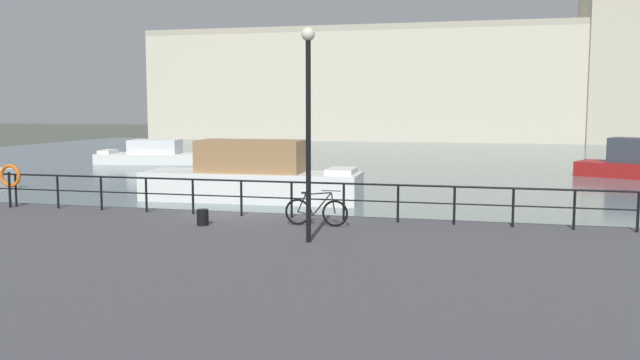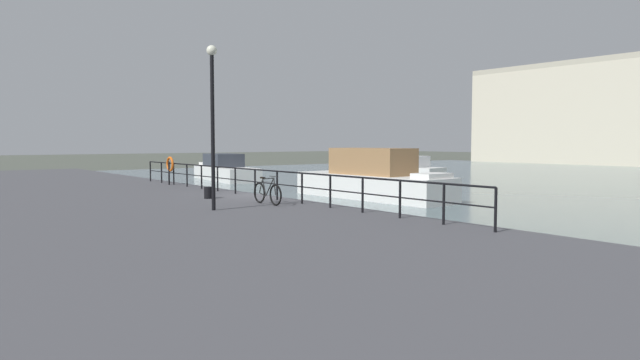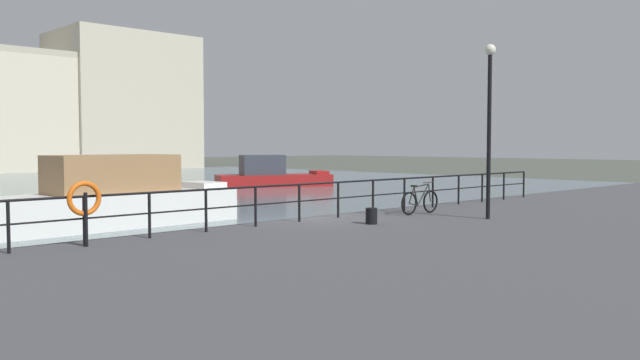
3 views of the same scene
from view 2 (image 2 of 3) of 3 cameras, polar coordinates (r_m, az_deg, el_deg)
The scene contains 11 objects.
ground_plane at distance 22.72m, azimuth -5.47°, elevation -3.60°, with size 240.00×240.00×0.00m, color #4C5147.
water_basin at distance 46.40m, azimuth 27.93°, elevation -0.21°, with size 80.00×60.00×0.01m, color slate.
quay_promenade at distance 20.01m, azimuth -21.46°, elevation -3.67°, with size 56.00×13.00×0.84m, color #47474C.
moored_green_narrowboat at distance 50.52m, azimuth 8.42°, elevation 1.24°, with size 7.59×4.27×1.69m.
moored_cabin_cruiser at distance 44.03m, azimuth -9.60°, elevation 1.03°, with size 8.94×3.72×2.02m.
moored_harbor_tender at distance 29.41m, azimuth 5.33°, elevation 0.12°, with size 9.51×2.87×2.62m.
quay_railing at distance 21.84m, azimuth -6.59°, elevation 0.23°, with size 21.71×0.07×1.08m.
parked_bicycle at distance 19.14m, azimuth -5.35°, elevation -1.31°, with size 1.77×0.10×0.98m.
mooring_bollard at distance 21.45m, azimuth -11.22°, elevation -1.26°, with size 0.32×0.32×0.44m, color black.
life_ring_stand at distance 28.70m, azimuth -14.94°, elevation 1.47°, with size 0.75×0.16×1.40m.
quay_lamp_post at distance 17.69m, azimuth -10.82°, elevation 7.29°, with size 0.32×0.32×5.05m.
Camera 2 is at (19.07, -12.00, 2.96)m, focal length 31.65 mm.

